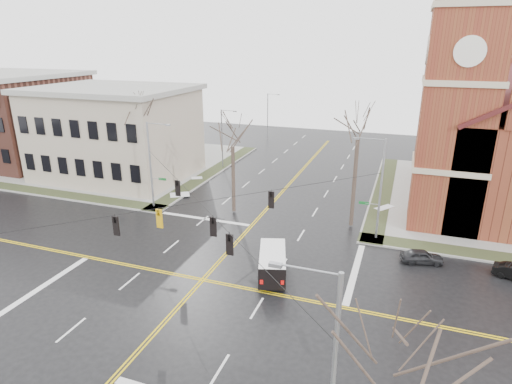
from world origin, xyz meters
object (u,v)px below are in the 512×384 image
(streetlight_north_b, at_px, (268,114))
(tree_nw_far, at_px, (136,118))
(signal_pole_nw, at_px, (152,163))
(signal_pole_se, at_px, (329,368))
(streetlight_north_a, at_px, (223,136))
(signal_pole_ne, at_px, (379,187))
(cargo_van, at_px, (272,261))
(parked_car_a, at_px, (422,256))
(tree_nw_near, at_px, (233,142))
(tree_ne, at_px, (358,133))

(streetlight_north_b, height_order, tree_nw_far, tree_nw_far)
(tree_nw_far, bearing_deg, signal_pole_nw, -34.84)
(streetlight_north_b, distance_m, tree_nw_far, 35.05)
(signal_pole_se, bearing_deg, streetlight_north_a, 119.09)
(streetlight_north_b, bearing_deg, signal_pole_ne, -58.95)
(signal_pole_se, relative_size, streetlight_north_b, 1.12)
(streetlight_north_b, distance_m, cargo_van, 48.05)
(parked_car_a, relative_size, tree_nw_far, 0.26)
(parked_car_a, xyz_separation_m, tree_nw_near, (-18.24, 4.89, 6.84))
(streetlight_north_b, distance_m, tree_ne, 39.90)
(signal_pole_se, distance_m, parked_car_a, 20.62)
(streetlight_north_a, bearing_deg, signal_pole_nw, -92.32)
(parked_car_a, bearing_deg, tree_ne, 36.75)
(signal_pole_ne, relative_size, tree_nw_near, 0.88)
(streetlight_north_b, bearing_deg, signal_pole_se, -69.73)
(streetlight_north_b, relative_size, cargo_van, 1.50)
(signal_pole_ne, bearing_deg, streetlight_north_a, 143.10)
(signal_pole_ne, relative_size, parked_car_a, 2.74)
(parked_car_a, relative_size, tree_nw_near, 0.32)
(signal_pole_se, height_order, streetlight_north_a, signal_pole_se)
(streetlight_north_b, bearing_deg, tree_nw_far, -95.67)
(parked_car_a, bearing_deg, signal_pole_nw, 70.07)
(signal_pole_se, xyz_separation_m, cargo_van, (-6.71, 14.06, -3.82))
(parked_car_a, bearing_deg, streetlight_north_b, 20.17)
(streetlight_north_b, bearing_deg, signal_pole_nw, -91.05)
(signal_pole_nw, xyz_separation_m, tree_nw_near, (8.38, 1.64, 2.45))
(signal_pole_nw, bearing_deg, tree_ne, 5.87)
(signal_pole_se, bearing_deg, tree_ne, 95.28)
(signal_pole_nw, height_order, streetlight_north_a, signal_pole_nw)
(parked_car_a, bearing_deg, tree_nw_far, 67.04)
(signal_pole_se, xyz_separation_m, tree_ne, (-2.32, 25.09, 4.13))
(streetlight_north_a, relative_size, cargo_van, 1.50)
(signal_pole_se, height_order, tree_nw_far, tree_nw_far)
(signal_pole_ne, relative_size, cargo_van, 1.68)
(streetlight_north_a, xyz_separation_m, tree_nw_near, (7.71, -14.86, 2.93))
(tree_ne, bearing_deg, signal_pole_se, -84.72)
(signal_pole_nw, bearing_deg, streetlight_north_b, 88.95)
(cargo_van, relative_size, tree_nw_near, 0.52)
(signal_pole_ne, xyz_separation_m, cargo_van, (-6.71, -8.94, -3.82))
(signal_pole_ne, bearing_deg, tree_nw_far, 175.67)
(signal_pole_ne, relative_size, streetlight_north_b, 1.12)
(signal_pole_ne, bearing_deg, tree_ne, 137.98)
(signal_pole_nw, xyz_separation_m, cargo_van, (15.93, -8.94, -3.82))
(cargo_van, bearing_deg, streetlight_north_b, 91.64)
(signal_pole_ne, height_order, tree_nw_near, tree_nw_near)
(tree_nw_far, bearing_deg, signal_pole_se, -44.45)
(cargo_van, height_order, tree_nw_far, tree_nw_far)
(signal_pole_ne, height_order, cargo_van, signal_pole_ne)
(signal_pole_ne, height_order, parked_car_a, signal_pole_ne)
(cargo_van, bearing_deg, tree_nw_near, 108.58)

